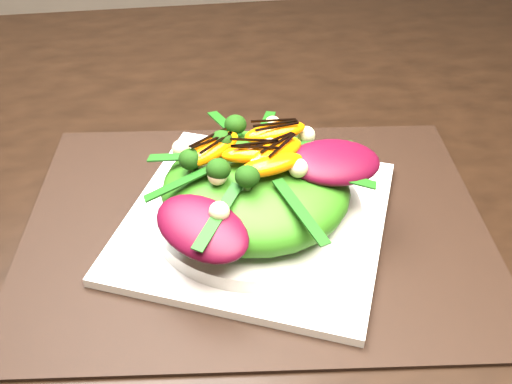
{
  "coord_description": "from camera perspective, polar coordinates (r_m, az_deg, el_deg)",
  "views": [
    {
      "loc": [
        -0.24,
        -0.63,
        1.16
      ],
      "look_at": [
        -0.18,
        -0.17,
        0.79
      ],
      "focal_mm": 42.0,
      "sensor_mm": 36.0,
      "label": 1
    }
  ],
  "objects": [
    {
      "name": "salad_bowl",
      "position": [
        0.61,
        0.0,
        -1.69
      ],
      "size": [
        0.24,
        0.24,
        0.02
      ],
      "primitive_type": "cylinder",
      "rotation": [
        0.0,
        0.0,
        -0.12
      ],
      "color": "silver",
      "rests_on": "plate_base"
    },
    {
      "name": "radicchio_leaf",
      "position": [
        0.58,
        7.49,
        2.84
      ],
      "size": [
        0.1,
        0.07,
        0.02
      ],
      "primitive_type": "ellipsoid",
      "rotation": [
        0.0,
        0.0,
        0.11
      ],
      "color": "#3F0617",
      "rests_on": "lettuce_mound"
    },
    {
      "name": "orange_segment",
      "position": [
        0.57,
        -2.39,
        3.68
      ],
      "size": [
        0.07,
        0.04,
        0.02
      ],
      "primitive_type": "ellipsoid",
      "rotation": [
        0.0,
        0.0,
        0.18
      ],
      "color": "#FF6704",
      "rests_on": "lettuce_mound"
    },
    {
      "name": "dining_table",
      "position": [
        0.8,
        10.8,
        4.96
      ],
      "size": [
        1.6,
        0.9,
        0.75
      ],
      "primitive_type": "cube",
      "color": "black",
      "rests_on": "floor"
    },
    {
      "name": "broccoli_floret",
      "position": [
        0.6,
        -7.38,
        4.39
      ],
      "size": [
        0.04,
        0.04,
        0.03
      ],
      "primitive_type": "sphere",
      "rotation": [
        0.0,
        0.0,
        -0.35
      ],
      "color": "black",
      "rests_on": "lettuce_mound"
    },
    {
      "name": "plate_base",
      "position": [
        0.62,
        0.0,
        -2.59
      ],
      "size": [
        0.34,
        0.34,
        0.01
      ],
      "primitive_type": "cube",
      "rotation": [
        0.0,
        0.0,
        -0.41
      ],
      "color": "white",
      "rests_on": "placemat"
    },
    {
      "name": "balsamic_drizzle",
      "position": [
        0.57,
        -2.41,
        4.43
      ],
      "size": [
        0.04,
        0.01,
        0.0
      ],
      "primitive_type": "cube",
      "rotation": [
        0.0,
        0.0,
        0.18
      ],
      "color": "black",
      "rests_on": "orange_segment"
    },
    {
      "name": "macadamia_nut",
      "position": [
        0.55,
        3.18,
        2.12
      ],
      "size": [
        0.02,
        0.02,
        0.02
      ],
      "primitive_type": "sphere",
      "rotation": [
        0.0,
        0.0,
        0.36
      ],
      "color": "#C1B988",
      "rests_on": "lettuce_mound"
    },
    {
      "name": "lettuce_mound",
      "position": [
        0.59,
        0.0,
        0.35
      ],
      "size": [
        0.22,
        0.22,
        0.06
      ],
      "primitive_type": "ellipsoid",
      "rotation": [
        0.0,
        0.0,
        0.2
      ],
      "color": "#327215",
      "rests_on": "salad_bowl"
    },
    {
      "name": "placemat",
      "position": [
        0.62,
        0.0,
        -3.07
      ],
      "size": [
        0.51,
        0.41,
        0.0
      ],
      "primitive_type": "cube",
      "rotation": [
        0.0,
        0.0,
        -0.11
      ],
      "color": "black",
      "rests_on": "dining_table"
    }
  ]
}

